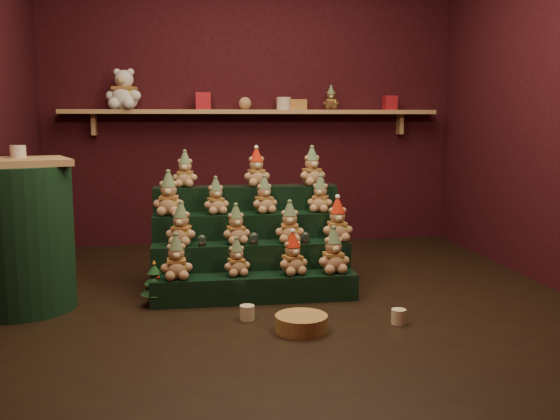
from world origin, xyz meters
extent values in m
plane|color=black|center=(0.00, 0.00, 0.00)|extent=(4.00, 4.00, 0.00)
cube|color=black|center=(0.00, 2.05, 1.40)|extent=(4.00, 0.10, 2.80)
cube|color=black|center=(0.00, -2.05, 1.40)|extent=(4.00, 0.10, 2.80)
cube|color=tan|center=(0.00, 1.87, 1.30)|extent=(3.60, 0.26, 0.04)
cube|color=tan|center=(-1.50, 1.94, 1.18)|extent=(0.04, 0.12, 0.20)
cube|color=tan|center=(1.50, 1.94, 1.18)|extent=(0.04, 0.12, 0.20)
cube|color=black|center=(-0.19, -0.07, 0.09)|extent=(1.40, 0.22, 0.18)
cube|color=black|center=(-0.19, 0.15, 0.18)|extent=(1.40, 0.22, 0.36)
cube|color=black|center=(-0.19, 0.37, 0.27)|extent=(1.40, 0.22, 0.54)
cube|color=black|center=(-0.19, 0.59, 0.36)|extent=(1.40, 0.22, 0.72)
cylinder|color=black|center=(-0.54, 0.09, 0.37)|extent=(0.06, 0.06, 0.02)
sphere|color=white|center=(-0.54, 0.09, 0.41)|extent=(0.06, 0.06, 0.06)
cylinder|color=black|center=(-0.18, 0.09, 0.37)|extent=(0.06, 0.06, 0.02)
sphere|color=white|center=(-0.18, 0.09, 0.41)|extent=(0.06, 0.06, 0.06)
cylinder|color=black|center=(0.18, 0.09, 0.37)|extent=(0.06, 0.06, 0.02)
sphere|color=white|center=(0.18, 0.09, 0.41)|extent=(0.06, 0.06, 0.06)
cube|color=tan|center=(-1.72, -0.02, 0.96)|extent=(0.79, 0.72, 0.04)
cylinder|color=black|center=(-1.72, -0.02, 0.47)|extent=(0.68, 0.68, 0.94)
cylinder|color=beige|center=(-1.72, 0.08, 1.02)|extent=(0.10, 0.10, 0.08)
cylinder|color=#462719|center=(-0.86, -0.09, 0.02)|extent=(0.09, 0.09, 0.05)
cone|color=#163D1A|center=(-0.86, -0.09, 0.13)|extent=(0.19, 0.19, 0.09)
cone|color=#163D1A|center=(-0.86, -0.09, 0.19)|extent=(0.14, 0.14, 0.08)
cone|color=#163D1A|center=(-0.86, -0.09, 0.25)|extent=(0.09, 0.09, 0.06)
cone|color=orange|center=(-0.86, -0.09, 0.30)|extent=(0.03, 0.03, 0.03)
cylinder|color=beige|center=(-0.28, -0.47, 0.05)|extent=(0.09, 0.09, 0.09)
cylinder|color=beige|center=(0.62, -0.68, 0.04)|extent=(0.09, 0.09, 0.09)
cylinder|color=#AB8645|center=(0.01, -0.72, 0.05)|extent=(0.38, 0.38, 0.10)
cube|color=#B01B26|center=(-0.48, 1.85, 1.40)|extent=(0.14, 0.14, 0.16)
cylinder|color=beige|center=(0.30, 1.85, 1.38)|extent=(0.14, 0.14, 0.12)
cube|color=#B01B26|center=(1.36, 1.85, 1.39)|extent=(0.12, 0.12, 0.14)
sphere|color=#A67D5C|center=(-0.08, 1.85, 1.38)|extent=(0.12, 0.12, 0.12)
cube|color=#DA5C1E|center=(0.44, 1.85, 1.37)|extent=(0.16, 0.10, 0.10)
camera|label=1|loc=(-0.62, -4.18, 1.23)|focal=40.00mm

